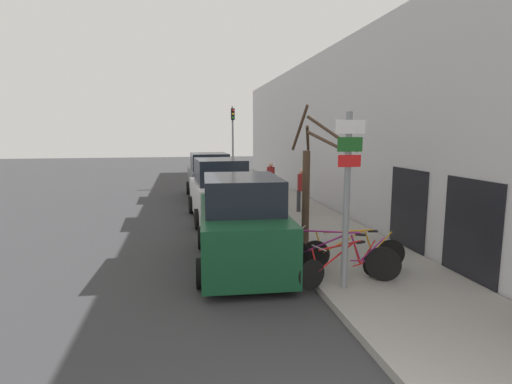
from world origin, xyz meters
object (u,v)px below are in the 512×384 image
Objects in this scene: parked_car_1 at (220,192)px; bicycle_0 at (344,265)px; parked_car_2 at (209,177)px; pedestrian_far at (271,177)px; bicycle_2 at (353,252)px; traffic_light at (233,135)px; street_tree at (308,183)px; bicycle_1 at (337,256)px; parked_car_0 at (241,224)px; pedestrian_near at (302,187)px; signpost at (347,194)px.

bicycle_0 is at bearing -78.43° from parked_car_1.
pedestrian_far is (2.77, -1.31, 0.10)m from parked_car_2.
bicycle_0 is 10.87m from pedestrian_far.
traffic_light is at bearing 11.06° from bicycle_2.
street_tree is at bearing -19.71° from bicycle_0.
traffic_light reaches higher than bicycle_1.
traffic_light is at bearing 86.56° from parked_car_0.
pedestrian_near is at bearing 74.66° from street_tree.
signpost is 15.86m from traffic_light.
bicycle_1 is 11.87m from parked_car_2.
bicycle_0 is 0.93m from bicycle_2.
bicycle_2 is at bearing -72.46° from parked_car_1.
signpost is 1.88m from bicycle_2.
traffic_light reaches higher than pedestrian_near.
parked_car_1 is (-1.73, 7.35, -0.98)m from signpost.
parked_car_2 is at bearing 156.38° from pedestrian_far.
pedestrian_far is at bearing 88.58° from pedestrian_near.
bicycle_1 reaches higher than bicycle_0.
parked_car_0 is 1.07× the size of parked_car_2.
parked_car_2 is 2.66× the size of pedestrian_far.
pedestrian_far is at bearing 5.87° from bicycle_2.
parked_car_2 is (-0.06, 10.18, 0.02)m from parked_car_0.
street_tree is (1.95, -9.44, 0.83)m from parked_car_2.
parked_car_2 is 5.81m from pedestrian_near.
traffic_light is (-1.16, 4.76, 1.93)m from pedestrian_far.
pedestrian_far is at bearing 76.05° from parked_car_0.
parked_car_1 is 1.02× the size of parked_car_2.
traffic_light is at bearing 32.10° from bicycle_1.
bicycle_0 is at bearing -109.13° from pedestrian_near.
bicycle_2 is at bearing -25.23° from bicycle_1.
traffic_light reaches higher than signpost.
pedestrian_far reaches higher than bicycle_0.
bicycle_2 is at bearing 57.90° from signpost.
bicycle_0 is 0.91× the size of bicycle_2.
signpost is 2.94m from street_tree.
street_tree is at bearing -88.48° from traffic_light.
bicycle_1 is at bearing 131.67° from bicycle_2.
parked_car_1 is 8.85m from traffic_light.
bicycle_2 is (0.53, 0.35, -0.03)m from bicycle_1.
traffic_light reaches higher than parked_car_2.
pedestrian_far is at bearing -76.28° from traffic_light.
pedestrian_near is 4.83m from street_tree.
signpost is 0.91× the size of street_tree.
bicycle_0 is (0.10, 0.24, -1.48)m from signpost.
street_tree is (0.09, 2.69, 1.32)m from bicycle_0.
bicycle_2 is 6.79m from parked_car_1.
street_tree reaches higher than bicycle_0.
bicycle_1 is 15.37m from traffic_light.
street_tree is at bearing -94.15° from pedestrian_far.
pedestrian_near is at bearing -79.03° from traffic_light.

